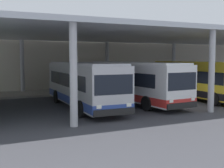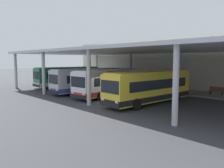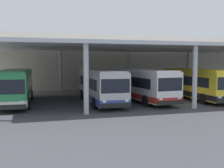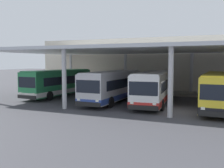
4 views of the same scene
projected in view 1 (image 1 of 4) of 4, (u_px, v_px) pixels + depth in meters
ground_plane at (185, 106)px, 21.42m from camera, size 200.00×200.00×0.00m
platform_kerb at (114, 89)px, 31.96m from camera, size 42.00×4.50×0.18m
station_building_facade at (102, 55)px, 34.54m from camera, size 48.00×1.60×7.60m
canopy_shelter at (145, 37)px, 25.89m from camera, size 40.00×17.00×5.55m
bus_second_bay at (83, 84)px, 20.79m from camera, size 2.92×10.59×3.17m
bus_middle_bay at (135, 82)px, 22.80m from camera, size 3.28×10.68×3.17m
bus_far_bay at (198, 80)px, 24.91m from camera, size 2.94×10.60×3.17m
bench_waiting at (160, 82)px, 34.59m from camera, size 1.80×0.45×0.92m
trash_bin at (175, 81)px, 35.90m from camera, size 0.52×0.52×0.98m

